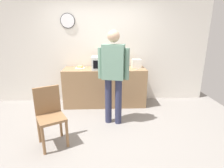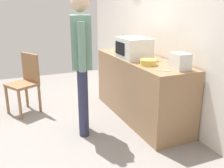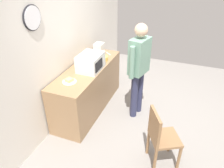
# 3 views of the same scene
# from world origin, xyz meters

# --- Properties ---
(ground_plane) EXTENTS (6.00, 6.00, 0.00)m
(ground_plane) POSITION_xyz_m (0.00, 0.00, 0.00)
(ground_plane) COLOR gray
(back_wall) EXTENTS (5.40, 0.13, 2.60)m
(back_wall) POSITION_xyz_m (-0.00, 1.60, 1.30)
(back_wall) COLOR silver
(back_wall) RESTS_ON ground_plane
(kitchen_counter) EXTENTS (1.96, 0.62, 0.92)m
(kitchen_counter) POSITION_xyz_m (0.08, 1.22, 0.46)
(kitchen_counter) COLOR #93704C
(kitchen_counter) RESTS_ON ground_plane
(microwave) EXTENTS (0.50, 0.39, 0.30)m
(microwave) POSITION_xyz_m (0.04, 1.12, 1.07)
(microwave) COLOR silver
(microwave) RESTS_ON kitchen_counter
(sandwich_plate) EXTENTS (0.23, 0.23, 0.07)m
(sandwich_plate) POSITION_xyz_m (-0.51, 1.25, 0.94)
(sandwich_plate) COLOR white
(sandwich_plate) RESTS_ON kitchen_counter
(salad_bowl) EXTENTS (0.22, 0.22, 0.08)m
(salad_bowl) POSITION_xyz_m (0.51, 1.09, 0.95)
(salad_bowl) COLOR gold
(salad_bowl) RESTS_ON kitchen_counter
(toaster) EXTENTS (0.22, 0.18, 0.20)m
(toaster) POSITION_xyz_m (0.86, 1.31, 1.02)
(toaster) COLOR silver
(toaster) RESTS_ON kitchen_counter
(fork_utensil) EXTENTS (0.12, 0.15, 0.01)m
(fork_utensil) POSITION_xyz_m (0.84, 1.09, 0.92)
(fork_utensil) COLOR silver
(fork_utensil) RESTS_ON kitchen_counter
(spoon_utensil) EXTENTS (0.09, 0.16, 0.01)m
(spoon_utensil) POSITION_xyz_m (0.38, 1.50, 0.92)
(spoon_utensil) COLOR silver
(spoon_utensil) RESTS_ON kitchen_counter
(person_standing) EXTENTS (0.57, 0.33, 1.80)m
(person_standing) POSITION_xyz_m (0.24, 0.27, 1.06)
(person_standing) COLOR #2C304D
(person_standing) RESTS_ON ground_plane
(wooden_chair) EXTENTS (0.54, 0.54, 0.94)m
(wooden_chair) POSITION_xyz_m (-0.80, -0.35, 0.52)
(wooden_chair) COLOR olive
(wooden_chair) RESTS_ON ground_plane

